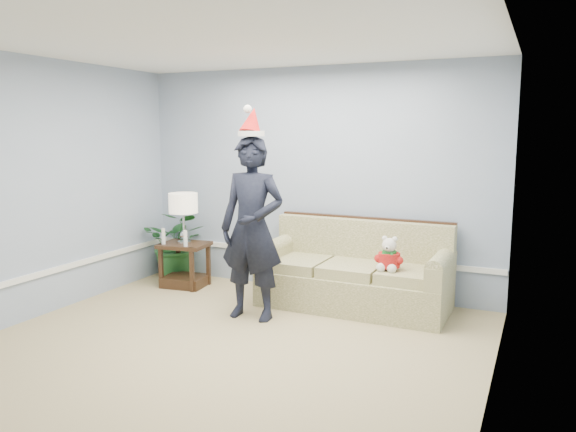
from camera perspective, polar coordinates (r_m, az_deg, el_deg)
The scene contains 10 objects.
room_shell at distance 4.57m, azimuth -9.23°, elevation 1.10°, with size 4.54×5.04×2.74m.
wainscot_trim at distance 6.35m, azimuth -11.98°, elevation -5.14°, with size 4.49×4.99×0.06m.
sofa at distance 6.32m, azimuth 6.84°, elevation -6.09°, with size 2.07×0.91×0.96m.
side_table at distance 7.22m, azimuth -10.42°, elevation -5.35°, with size 0.63×0.55×0.55m.
table_lamp at distance 7.03m, azimuth -10.60°, elevation 1.08°, with size 0.36×0.36×0.63m.
candle_pair at distance 7.02m, azimuth -11.47°, elevation -2.20°, with size 0.38×0.05×0.20m.
houseplant at distance 7.61m, azimuth -11.10°, elevation -2.82°, with size 0.82×0.71×0.91m, color #215E29.
man at distance 5.78m, azimuth -3.66°, elevation -1.27°, with size 0.69×0.45×1.90m, color black.
santa_hat at distance 5.71m, azimuth -3.69°, elevation 9.44°, with size 0.30×0.33×0.32m.
teddy_bear at distance 5.92m, azimuth 10.22°, elevation -4.21°, with size 0.23×0.26×0.37m.
Camera 1 is at (2.53, -3.76, 1.94)m, focal length 35.00 mm.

